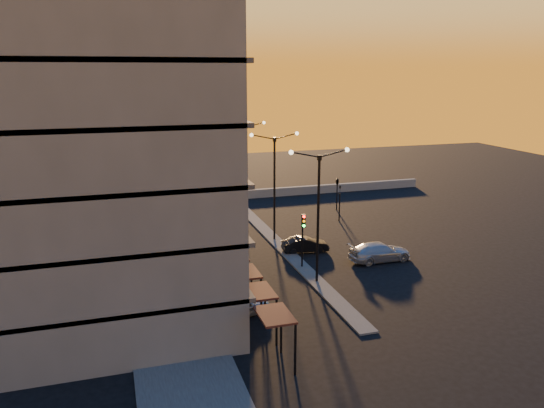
{
  "coord_description": "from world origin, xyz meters",
  "views": [
    {
      "loc": [
        -13.33,
        -32.45,
        14.54
      ],
      "look_at": [
        -1.09,
        7.18,
        4.07
      ],
      "focal_mm": 35.0,
      "sensor_mm": 36.0,
      "label": 1
    }
  ],
  "objects": [
    {
      "name": "sidewalk_west",
      "position": [
        -10.5,
        4.0,
        0.06
      ],
      "size": [
        5.0,
        40.0,
        0.12
      ],
      "primitive_type": "cube",
      "color": "#464644",
      "rests_on": "ground"
    },
    {
      "name": "streetlamp_mid",
      "position": [
        0.0,
        10.0,
        5.59
      ],
      "size": [
        4.32,
        0.32,
        9.51
      ],
      "color": "black",
      "rests_on": "ground"
    },
    {
      "name": "traffic_light_main",
      "position": [
        0.0,
        2.87,
        2.89
      ],
      "size": [
        0.28,
        0.44,
        4.25
      ],
      "color": "black",
      "rests_on": "ground"
    },
    {
      "name": "car_wagon",
      "position": [
        6.39,
        2.66,
        0.73
      ],
      "size": [
        5.05,
        2.12,
        1.45
      ],
      "primitive_type": "imported",
      "rotation": [
        0.0,
        0.0,
        1.59
      ],
      "color": "#B4B8BD",
      "rests_on": "ground"
    },
    {
      "name": "car_sedan",
      "position": [
        1.5,
        6.33,
        0.63
      ],
      "size": [
        3.93,
        1.71,
        1.26
      ],
      "primitive_type": "imported",
      "rotation": [
        0.0,
        0.0,
        1.47
      ],
      "color": "black",
      "rests_on": "ground"
    },
    {
      "name": "building",
      "position": [
        -14.0,
        0.03,
        11.91
      ],
      "size": [
        14.35,
        17.08,
        25.0
      ],
      "color": "#636057",
      "rests_on": "ground"
    },
    {
      "name": "signal_east_b",
      "position": [
        9.5,
        18.0,
        3.1
      ],
      "size": [
        0.42,
        1.99,
        3.6
      ],
      "color": "black",
      "rests_on": "ground"
    },
    {
      "name": "car_hatchback",
      "position": [
        -6.5,
        -3.5,
        0.67
      ],
      "size": [
        4.21,
        2.45,
        1.35
      ],
      "primitive_type": "imported",
      "rotation": [
        0.0,
        0.0,
        1.8
      ],
      "color": "#9C9FA3",
      "rests_on": "ground"
    },
    {
      "name": "parapet",
      "position": [
        2.0,
        26.0,
        0.5
      ],
      "size": [
        44.0,
        0.5,
        1.0
      ],
      "primitive_type": "cube",
      "color": "slate",
      "rests_on": "ground"
    },
    {
      "name": "signal_east_a",
      "position": [
        8.0,
        14.0,
        1.93
      ],
      "size": [
        0.13,
        0.16,
        3.6
      ],
      "color": "black",
      "rests_on": "ground"
    },
    {
      "name": "ground",
      "position": [
        0.0,
        0.0,
        0.0
      ],
      "size": [
        120.0,
        120.0,
        0.0
      ],
      "primitive_type": "plane",
      "color": "black",
      "rests_on": "ground"
    },
    {
      "name": "streetlamp_far",
      "position": [
        0.0,
        20.0,
        5.59
      ],
      "size": [
        4.32,
        0.32,
        9.51
      ],
      "color": "black",
      "rests_on": "ground"
    },
    {
      "name": "median",
      "position": [
        0.0,
        10.0,
        0.06
      ],
      "size": [
        1.2,
        36.0,
        0.12
      ],
      "primitive_type": "cube",
      "color": "#464644",
      "rests_on": "ground"
    },
    {
      "name": "streetlamp_near",
      "position": [
        0.0,
        0.0,
        5.59
      ],
      "size": [
        4.32,
        0.32,
        9.51
      ],
      "color": "black",
      "rests_on": "ground"
    }
  ]
}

